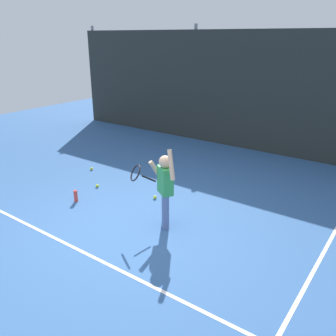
{
  "coord_description": "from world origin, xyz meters",
  "views": [
    {
      "loc": [
        3.44,
        -3.62,
        2.91
      ],
      "look_at": [
        0.21,
        0.84,
        0.85
      ],
      "focal_mm": 37.88,
      "sensor_mm": 36.0,
      "label": 1
    }
  ],
  "objects_px": {
    "tennis_player": "(164,185)",
    "tennis_ball_2": "(155,197)",
    "tennis_ball_1": "(97,186)",
    "tennis_ball_3": "(92,169)",
    "water_bottle": "(76,196)"
  },
  "relations": [
    {
      "from": "tennis_ball_1",
      "to": "tennis_ball_3",
      "type": "bearing_deg",
      "value": 143.62
    },
    {
      "from": "tennis_player",
      "to": "tennis_ball_1",
      "type": "xyz_separation_m",
      "value": [
        -2.04,
        0.45,
        -0.69
      ]
    },
    {
      "from": "tennis_player",
      "to": "tennis_ball_2",
      "type": "distance_m",
      "value": 1.24
    },
    {
      "from": "tennis_ball_1",
      "to": "water_bottle",
      "type": "bearing_deg",
      "value": -76.48
    },
    {
      "from": "water_bottle",
      "to": "tennis_ball_1",
      "type": "height_order",
      "value": "water_bottle"
    },
    {
      "from": "tennis_player",
      "to": "water_bottle",
      "type": "bearing_deg",
      "value": -139.76
    },
    {
      "from": "water_bottle",
      "to": "tennis_ball_1",
      "type": "distance_m",
      "value": 0.72
    },
    {
      "from": "tennis_ball_1",
      "to": "tennis_ball_3",
      "type": "xyz_separation_m",
      "value": [
        -0.84,
        0.62,
        0.0
      ]
    },
    {
      "from": "tennis_ball_1",
      "to": "tennis_ball_2",
      "type": "height_order",
      "value": "same"
    },
    {
      "from": "tennis_player",
      "to": "tennis_ball_2",
      "type": "bearing_deg",
      "value": 169.06
    },
    {
      "from": "tennis_player",
      "to": "tennis_ball_3",
      "type": "height_order",
      "value": "tennis_player"
    },
    {
      "from": "tennis_ball_3",
      "to": "water_bottle",
      "type": "bearing_deg",
      "value": -52.57
    },
    {
      "from": "tennis_ball_3",
      "to": "tennis_player",
      "type": "bearing_deg",
      "value": -20.35
    },
    {
      "from": "tennis_player",
      "to": "tennis_ball_2",
      "type": "height_order",
      "value": "tennis_player"
    },
    {
      "from": "tennis_ball_1",
      "to": "tennis_ball_2",
      "type": "xyz_separation_m",
      "value": [
        1.29,
        0.26,
        0.0
      ]
    }
  ]
}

